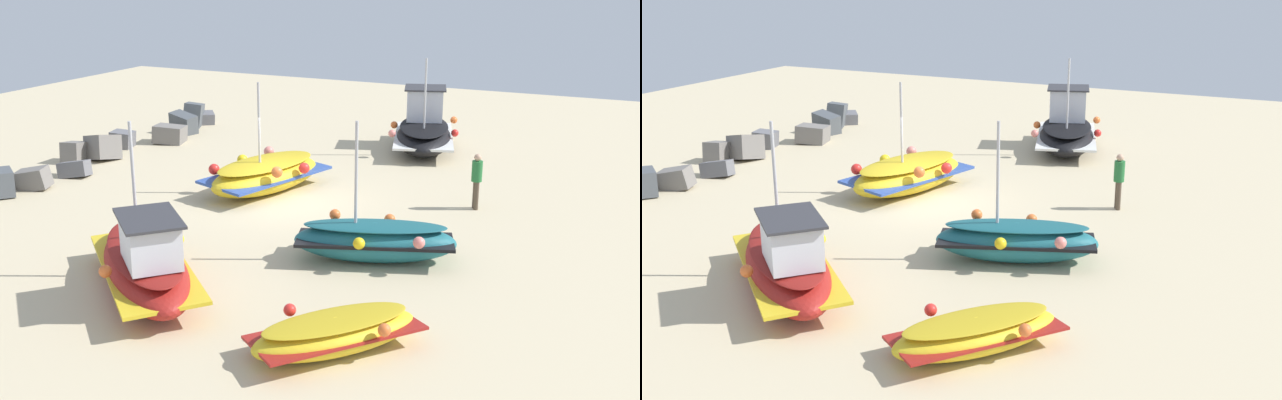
{
  "view_description": "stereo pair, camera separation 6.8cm",
  "coord_description": "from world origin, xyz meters",
  "views": [
    {
      "loc": [
        -20.98,
        -11.25,
        7.45
      ],
      "look_at": [
        -1.95,
        -2.22,
        0.9
      ],
      "focal_mm": 44.61,
      "sensor_mm": 36.0,
      "label": 1
    },
    {
      "loc": [
        -20.95,
        -11.31,
        7.45
      ],
      "look_at": [
        -1.95,
        -2.22,
        0.9
      ],
      "focal_mm": 44.61,
      "sensor_mm": 36.0,
      "label": 2
    }
  ],
  "objects": [
    {
      "name": "ground_plane",
      "position": [
        0.0,
        0.0,
        0.0
      ],
      "size": [
        47.24,
        47.24,
        0.0
      ],
      "primitive_type": "plane",
      "color": "beige"
    },
    {
      "name": "fishing_boat_0",
      "position": [
        0.81,
        1.04,
        0.57
      ],
      "size": [
        4.89,
        3.08,
        3.64
      ],
      "rotation": [
        0.0,
        0.0,
        6.02
      ],
      "color": "gold",
      "rests_on": "ground_plane"
    },
    {
      "name": "fishing_boat_1",
      "position": [
        -3.42,
        -4.44,
        0.56
      ],
      "size": [
        2.85,
        4.38,
        3.63
      ],
      "rotation": [
        0.0,
        0.0,
        5.06
      ],
      "color": "#1E6670",
      "rests_on": "ground_plane"
    },
    {
      "name": "fishing_boat_2",
      "position": [
        8.56,
        -1.78,
        0.76
      ],
      "size": [
        5.54,
        3.63,
        3.73
      ],
      "rotation": [
        0.0,
        0.0,
        0.31
      ],
      "color": "black",
      "rests_on": "ground_plane"
    },
    {
      "name": "fishing_boat_3",
      "position": [
        -8.2,
        -5.53,
        0.39
      ],
      "size": [
        3.65,
        3.29,
        0.83
      ],
      "rotation": [
        0.0,
        0.0,
        5.62
      ],
      "color": "gold",
      "rests_on": "ground_plane"
    },
    {
      "name": "fishing_boat_4",
      "position": [
        -7.47,
        -0.44,
        0.7
      ],
      "size": [
        4.94,
        5.16,
        3.83
      ],
      "rotation": [
        0.0,
        0.0,
        3.97
      ],
      "color": "maroon",
      "rests_on": "ground_plane"
    },
    {
      "name": "person_walking",
      "position": [
        1.87,
        -5.64,
        0.99
      ],
      "size": [
        0.32,
        0.32,
        1.72
      ],
      "rotation": [
        0.0,
        0.0,
        5.25
      ],
      "color": "brown",
      "rests_on": "ground_plane"
    },
    {
      "name": "breakwater_rocks",
      "position": [
        -0.18,
        8.74,
        0.42
      ],
      "size": [
        19.84,
        2.55,
        1.32
      ],
      "color": "slate",
      "rests_on": "ground_plane"
    }
  ]
}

